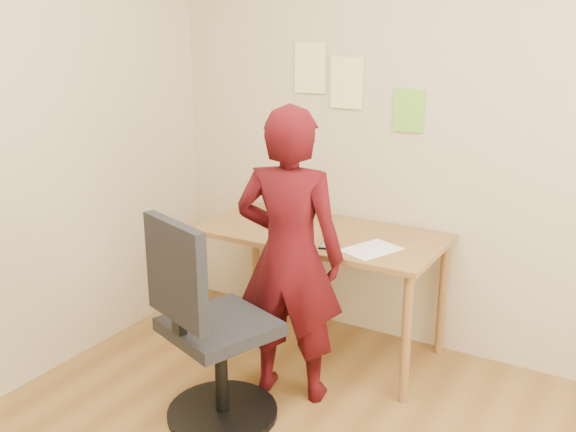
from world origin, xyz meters
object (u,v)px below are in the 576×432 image
Objects in this scene: desk at (321,246)px; phone at (326,245)px; laptop at (288,214)px; office_chair at (208,337)px; person at (290,256)px.

desk is 0.27m from phone.
laptop reaches higher than desk.
desk is 0.97m from office_chair.
phone is 0.09× the size of person.
desk is at bearing 103.00° from office_chair.
laptop is at bearing -71.11° from person.
office_chair is 0.57m from person.
phone is at bearing -54.26° from laptop.
office_chair is (0.15, -1.00, -0.33)m from laptop.
person is (0.09, -0.51, 0.11)m from desk.
laptop is 1.07m from office_chair.
person is at bearing -80.12° from desk.
laptop is 2.73× the size of phone.
person is (-0.05, -0.30, 0.02)m from phone.
phone is (0.14, -0.21, 0.09)m from desk.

